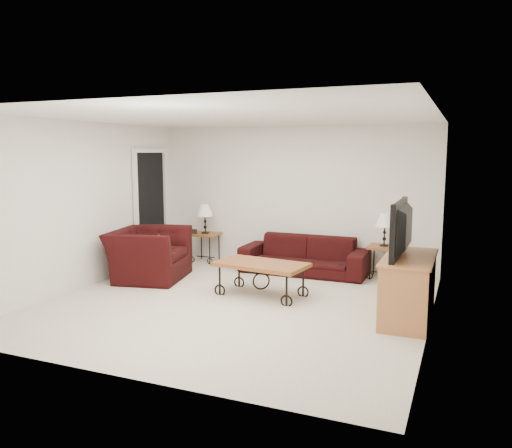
{
  "coord_description": "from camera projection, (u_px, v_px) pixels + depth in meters",
  "views": [
    {
      "loc": [
        2.83,
        -6.11,
        2.04
      ],
      "look_at": [
        0.0,
        0.7,
        1.0
      ],
      "focal_mm": 35.73,
      "sensor_mm": 36.0,
      "label": 1
    }
  ],
  "objects": [
    {
      "name": "ground",
      "position": [
        236.0,
        303.0,
        6.95
      ],
      "size": [
        5.0,
        5.0,
        0.0
      ],
      "primitive_type": "plane",
      "color": "beige",
      "rests_on": "ground"
    },
    {
      "name": "wall_back",
      "position": [
        295.0,
        197.0,
        9.06
      ],
      "size": [
        5.0,
        0.02,
        2.5
      ],
      "primitive_type": "cube",
      "color": "silver",
      "rests_on": "ground"
    },
    {
      "name": "wall_front",
      "position": [
        117.0,
        243.0,
        4.49
      ],
      "size": [
        5.0,
        0.02,
        2.5
      ],
      "primitive_type": "cube",
      "color": "silver",
      "rests_on": "ground"
    },
    {
      "name": "wall_left",
      "position": [
        86.0,
        205.0,
        7.72
      ],
      "size": [
        0.02,
        5.0,
        2.5
      ],
      "primitive_type": "cube",
      "color": "silver",
      "rests_on": "ground"
    },
    {
      "name": "wall_right",
      "position": [
        434.0,
        222.0,
        5.82
      ],
      "size": [
        0.02,
        5.0,
        2.5
      ],
      "primitive_type": "cube",
      "color": "silver",
      "rests_on": "ground"
    },
    {
      "name": "ceiling",
      "position": [
        235.0,
        117.0,
        6.6
      ],
      "size": [
        5.0,
        5.0,
        0.0
      ],
      "primitive_type": "plane",
      "color": "white",
      "rests_on": "wall_back"
    },
    {
      "name": "doorway",
      "position": [
        151.0,
        209.0,
        9.25
      ],
      "size": [
        0.08,
        0.94,
        2.04
      ],
      "primitive_type": "cube",
      "color": "black",
      "rests_on": "ground"
    },
    {
      "name": "sofa",
      "position": [
        304.0,
        255.0,
        8.62
      ],
      "size": [
        2.13,
        0.83,
        0.62
      ],
      "primitive_type": "imported",
      "color": "black",
      "rests_on": "ground"
    },
    {
      "name": "side_table_left",
      "position": [
        205.0,
        247.0,
        9.55
      ],
      "size": [
        0.53,
        0.53,
        0.54
      ],
      "primitive_type": "cube",
      "rotation": [
        0.0,
        0.0,
        0.08
      ],
      "color": "brown",
      "rests_on": "ground"
    },
    {
      "name": "side_table_right",
      "position": [
        383.0,
        262.0,
        8.3
      ],
      "size": [
        0.49,
        0.49,
        0.53
      ],
      "primitive_type": "cube",
      "rotation": [
        0.0,
        0.0,
        0.0
      ],
      "color": "brown",
      "rests_on": "ground"
    },
    {
      "name": "lamp_left",
      "position": [
        205.0,
        219.0,
        9.47
      ],
      "size": [
        0.33,
        0.33,
        0.54
      ],
      "primitive_type": null,
      "rotation": [
        0.0,
        0.0,
        0.08
      ],
      "color": "black",
      "rests_on": "side_table_left"
    },
    {
      "name": "lamp_right",
      "position": [
        385.0,
        230.0,
        8.23
      ],
      "size": [
        0.3,
        0.3,
        0.53
      ],
      "primitive_type": null,
      "rotation": [
        0.0,
        0.0,
        0.0
      ],
      "color": "black",
      "rests_on": "side_table_right"
    },
    {
      "name": "photo_frame_left",
      "position": [
        194.0,
        231.0,
        9.42
      ],
      "size": [
        0.11,
        0.04,
        0.09
      ],
      "primitive_type": "cube",
      "rotation": [
        0.0,
        0.0,
        0.25
      ],
      "color": "black",
      "rests_on": "side_table_left"
    },
    {
      "name": "photo_frame_right",
      "position": [
        392.0,
        245.0,
        8.06
      ],
      "size": [
        0.11,
        0.04,
        0.09
      ],
      "primitive_type": "cube",
      "rotation": [
        0.0,
        0.0,
        -0.21
      ],
      "color": "black",
      "rests_on": "side_table_right"
    },
    {
      "name": "coffee_table",
      "position": [
        261.0,
        279.0,
        7.28
      ],
      "size": [
        1.36,
        0.86,
        0.48
      ],
      "primitive_type": "cube",
      "rotation": [
        0.0,
        0.0,
        -0.13
      ],
      "color": "brown",
      "rests_on": "ground"
    },
    {
      "name": "armchair",
      "position": [
        149.0,
        254.0,
        8.24
      ],
      "size": [
        1.33,
        1.45,
        0.81
      ],
      "primitive_type": "imported",
      "rotation": [
        0.0,
        0.0,
        1.78
      ],
      "color": "black",
      "rests_on": "ground"
    },
    {
      "name": "throw_pillow",
      "position": [
        155.0,
        248.0,
        8.12
      ],
      "size": [
        0.17,
        0.38,
        0.37
      ],
      "primitive_type": "cube",
      "rotation": [
        0.0,
        0.0,
        1.78
      ],
      "color": "#BB6218",
      "rests_on": "armchair"
    },
    {
      "name": "tv_stand",
      "position": [
        408.0,
        288.0,
        6.23
      ],
      "size": [
        0.55,
        1.32,
        0.79
      ],
      "primitive_type": "cube",
      "color": "#AD6640",
      "rests_on": "ground"
    },
    {
      "name": "television",
      "position": [
        409.0,
        229.0,
        6.13
      ],
      "size": [
        0.15,
        1.18,
        0.68
      ],
      "primitive_type": "imported",
      "rotation": [
        0.0,
        0.0,
        -1.57
      ],
      "color": "black",
      "rests_on": "tv_stand"
    },
    {
      "name": "backpack",
      "position": [
        347.0,
        265.0,
        8.18
      ],
      "size": [
        0.38,
        0.3,
        0.48
      ],
      "primitive_type": "ellipsoid",
      "rotation": [
        0.0,
        0.0,
        -0.05
      ],
      "color": "black",
      "rests_on": "ground"
    }
  ]
}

